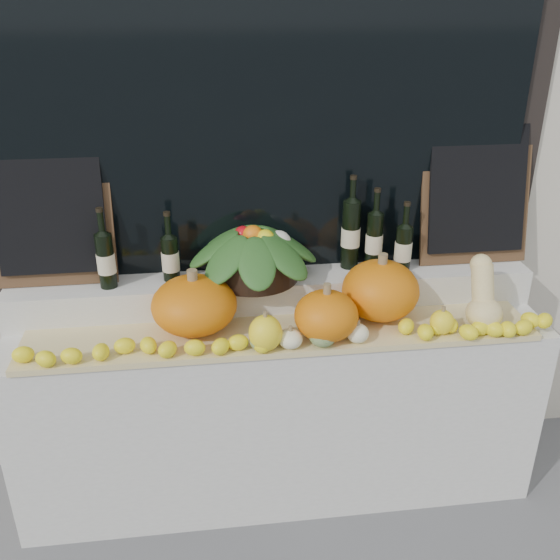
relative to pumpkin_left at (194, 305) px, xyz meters
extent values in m
cube|color=black|center=(0.35, 0.33, 0.88)|extent=(2.40, 0.04, 2.10)
cube|color=black|center=(0.35, 0.30, 0.88)|extent=(2.20, 0.02, 2.00)
cube|color=silver|center=(0.35, 0.06, -0.58)|extent=(2.30, 0.55, 0.88)
cube|color=silver|center=(0.35, 0.21, -0.06)|extent=(2.30, 0.25, 0.16)
cube|color=tan|center=(0.35, -0.07, -0.13)|extent=(2.10, 0.32, 0.02)
ellipsoid|color=orange|center=(0.00, 0.00, 0.00)|extent=(0.38, 0.38, 0.23)
ellipsoid|color=orange|center=(0.78, 0.02, 0.01)|extent=(0.37, 0.37, 0.25)
ellipsoid|color=orange|center=(0.52, -0.13, -0.02)|extent=(0.32, 0.32, 0.20)
ellipsoid|color=#F1D58D|center=(1.18, -0.13, -0.05)|extent=(0.15, 0.15, 0.13)
cylinder|color=#F1D58D|center=(1.18, -0.08, 0.06)|extent=(0.09, 0.14, 0.18)
sphere|color=#F1D58D|center=(1.18, -0.04, 0.13)|extent=(0.09, 0.09, 0.09)
ellipsoid|color=#2A5C1B|center=(0.50, -0.19, -0.07)|extent=(0.11, 0.11, 0.10)
cylinder|color=olive|center=(0.50, -0.19, -0.01)|extent=(0.02, 0.02, 0.02)
ellipsoid|color=#2A5C1B|center=(0.25, -0.19, -0.08)|extent=(0.09, 0.09, 0.08)
cylinder|color=olive|center=(0.25, -0.19, -0.03)|extent=(0.02, 0.02, 0.02)
ellipsoid|color=#FFFACB|center=(0.37, -0.19, -0.08)|extent=(0.10, 0.10, 0.08)
cylinder|color=olive|center=(0.37, -0.19, -0.03)|extent=(0.02, 0.02, 0.02)
ellipsoid|color=yellow|center=(0.27, -0.19, -0.04)|extent=(0.13, 0.13, 0.15)
cylinder|color=olive|center=(0.27, -0.19, 0.04)|extent=(0.02, 0.02, 0.02)
ellipsoid|color=#FFFACB|center=(0.64, -0.18, -0.08)|extent=(0.09, 0.09, 0.08)
cylinder|color=olive|center=(0.64, -0.18, -0.03)|extent=(0.02, 0.02, 0.02)
ellipsoid|color=yellow|center=(1.00, -0.15, -0.06)|extent=(0.10, 0.10, 0.10)
cylinder|color=olive|center=(1.00, -0.15, 0.00)|extent=(0.02, 0.02, 0.02)
cylinder|color=black|center=(0.26, 0.19, 0.08)|extent=(0.39, 0.39, 0.12)
cylinder|color=black|center=(-0.36, 0.18, 0.14)|extent=(0.07, 0.07, 0.24)
cylinder|color=black|center=(-0.36, 0.18, 0.30)|extent=(0.03, 0.03, 0.10)
cylinder|color=beige|center=(-0.36, 0.18, 0.13)|extent=(0.08, 0.08, 0.08)
cylinder|color=black|center=(-0.36, 0.18, 0.36)|extent=(0.03, 0.03, 0.02)
cylinder|color=black|center=(-0.09, 0.22, 0.12)|extent=(0.07, 0.07, 0.19)
cylinder|color=black|center=(-0.09, 0.22, 0.26)|extent=(0.03, 0.03, 0.10)
cylinder|color=beige|center=(-0.09, 0.22, 0.11)|extent=(0.08, 0.08, 0.08)
cylinder|color=black|center=(-0.09, 0.22, 0.32)|extent=(0.03, 0.03, 0.02)
cylinder|color=black|center=(0.70, 0.25, 0.17)|extent=(0.08, 0.08, 0.31)
cylinder|color=black|center=(0.70, 0.25, 0.38)|extent=(0.03, 0.03, 0.10)
cylinder|color=beige|center=(0.70, 0.25, 0.16)|extent=(0.08, 0.08, 0.08)
cylinder|color=black|center=(0.70, 0.25, 0.43)|extent=(0.03, 0.03, 0.02)
cylinder|color=black|center=(0.80, 0.23, 0.15)|extent=(0.07, 0.07, 0.26)
cylinder|color=black|center=(0.80, 0.23, 0.33)|extent=(0.03, 0.03, 0.10)
cylinder|color=beige|center=(0.80, 0.23, 0.14)|extent=(0.08, 0.08, 0.08)
cylinder|color=black|center=(0.80, 0.23, 0.38)|extent=(0.03, 0.03, 0.02)
cylinder|color=black|center=(0.93, 0.19, 0.12)|extent=(0.07, 0.07, 0.20)
cylinder|color=black|center=(0.93, 0.19, 0.27)|extent=(0.03, 0.03, 0.10)
cylinder|color=beige|center=(0.93, 0.19, 0.11)|extent=(0.08, 0.08, 0.08)
cylinder|color=black|center=(0.93, 0.19, 0.33)|extent=(0.03, 0.03, 0.02)
cube|color=#4C331E|center=(-0.57, 0.28, 0.32)|extent=(0.50, 0.14, 0.61)
cube|color=black|center=(-0.57, 0.26, 0.35)|extent=(0.44, 0.13, 0.55)
cube|color=#4C331E|center=(1.27, 0.28, 0.32)|extent=(0.50, 0.14, 0.61)
cube|color=black|center=(1.27, 0.26, 0.35)|extent=(0.44, 0.13, 0.55)
camera|label=1|loc=(0.06, -2.27, 1.18)|focal=40.00mm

